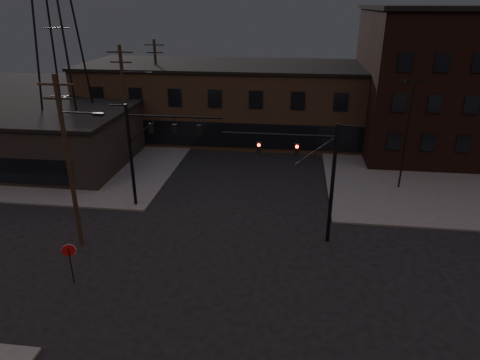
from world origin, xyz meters
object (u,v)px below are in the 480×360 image
(traffic_signal_far, at_px, (147,145))
(parked_car_lot_b, at_px, (468,160))
(traffic_signal_near, at_px, (315,171))
(parked_car_lot_a, at_px, (422,152))
(stop_sign, at_px, (69,255))
(car_crossing, at_px, (256,134))

(traffic_signal_far, height_order, parked_car_lot_b, traffic_signal_far)
(traffic_signal_near, relative_size, parked_car_lot_a, 1.69)
(traffic_signal_far, distance_m, parked_car_lot_b, 30.14)
(stop_sign, distance_m, car_crossing, 28.90)
(stop_sign, bearing_deg, traffic_signal_near, 25.90)
(traffic_signal_far, bearing_deg, traffic_signal_near, -16.17)
(traffic_signal_near, xyz_separation_m, traffic_signal_far, (-12.07, 3.50, 0.08))
(parked_car_lot_a, height_order, car_crossing, parked_car_lot_a)
(traffic_signal_near, height_order, car_crossing, traffic_signal_near)
(traffic_signal_far, xyz_separation_m, car_crossing, (6.41, 17.85, -4.16))
(traffic_signal_near, distance_m, stop_sign, 15.17)
(stop_sign, relative_size, car_crossing, 0.48)
(stop_sign, distance_m, parked_car_lot_a, 34.15)
(stop_sign, height_order, parked_car_lot_b, stop_sign)
(traffic_signal_far, bearing_deg, stop_sign, -97.32)
(parked_car_lot_a, xyz_separation_m, car_crossing, (-17.05, 4.32, -0.10))
(traffic_signal_far, xyz_separation_m, stop_sign, (-1.28, -9.99, -3.17))
(parked_car_lot_b, distance_m, car_crossing, 21.64)
(traffic_signal_far, distance_m, car_crossing, 19.42)
(traffic_signal_near, relative_size, traffic_signal_far, 1.00)
(stop_sign, xyz_separation_m, parked_car_lot_a, (24.74, 23.52, -0.89))
(traffic_signal_near, bearing_deg, parked_car_lot_b, 45.77)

